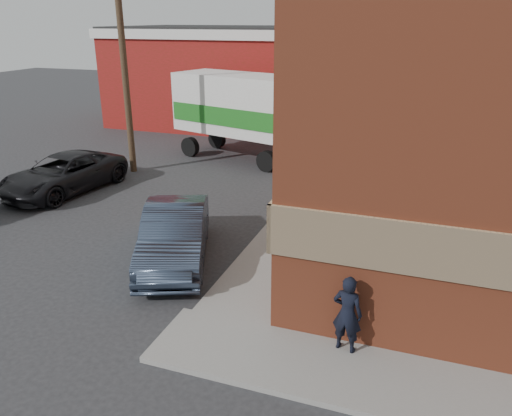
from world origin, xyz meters
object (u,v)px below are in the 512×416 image
Objects in this scene: utility_pole at (123,54)px; man at (347,314)px; sedan at (175,234)px; suv_a at (63,174)px; box_truck at (253,113)px; warehouse at (255,77)px.

man is (10.58, -9.25, -3.85)m from utility_pole.
suv_a is (-6.56, 3.63, -0.06)m from sedan.
sedan is at bearing -21.34° from suv_a.
sedan is 10.13m from box_truck.
warehouse is 10.45× the size of man.
utility_pole is at bearing -127.26° from box_truck.
warehouse is at bearing 82.23° from utility_pole.
box_truck reaches higher than sedan.
sedan is 7.50m from suv_a.
utility_pole is 1.99× the size of sedan.
warehouse is at bearing 87.83° from suv_a.
warehouse is at bearing 124.87° from box_truck.
man is 0.20× the size of box_truck.
utility_pole reaches higher than box_truck.
warehouse is at bearing 80.79° from sedan.
box_truck is at bearing 36.92° from utility_pole.
utility_pole reaches higher than warehouse.
utility_pole is 5.86m from box_truck.
utility_pole reaches higher than sedan.
man is at bearing -20.35° from suv_a.
man is 13.04m from suv_a.
box_truck is (2.71, -7.84, -0.64)m from warehouse.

